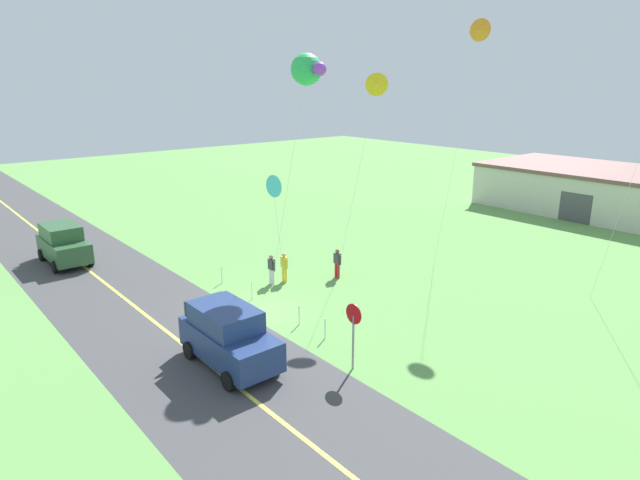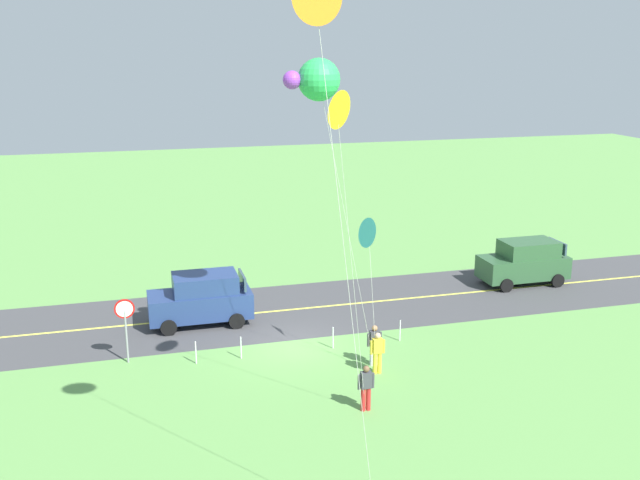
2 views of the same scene
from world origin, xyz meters
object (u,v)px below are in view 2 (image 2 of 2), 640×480
(car_suv_foreground, at_px, (202,298))
(stop_sign, at_px, (125,318))
(kite_blue_mid, at_px, (317,80))
(kite_yellow_high, at_px, (369,233))
(kite_red_low, at_px, (337,111))
(person_adult_near, at_px, (366,386))
(kite_pink_drift, at_px, (316,0))
(car_parked_west_far, at_px, (525,262))
(person_adult_companion, at_px, (374,344))
(person_child_watcher, at_px, (377,352))

(car_suv_foreground, xyz_separation_m, stop_sign, (3.19, 3.27, 0.65))
(kite_blue_mid, xyz_separation_m, kite_yellow_high, (-2.07, -0.54, -5.44))
(kite_red_low, bearing_deg, person_adult_near, -140.26)
(car_suv_foreground, bearing_deg, kite_blue_mid, 117.70)
(kite_pink_drift, bearing_deg, car_parked_west_far, -132.63)
(stop_sign, height_order, kite_red_low, kite_red_low)
(person_adult_near, bearing_deg, kite_red_low, -123.80)
(kite_blue_mid, bearing_deg, car_suv_foreground, -62.30)
(kite_yellow_high, bearing_deg, stop_sign, -17.30)
(stop_sign, distance_m, kite_red_low, 12.45)
(kite_blue_mid, bearing_deg, stop_sign, -26.15)
(kite_pink_drift, bearing_deg, kite_blue_mid, -105.22)
(kite_blue_mid, relative_size, kite_pink_drift, 0.86)
(car_suv_foreground, height_order, kite_pink_drift, kite_pink_drift)
(kite_yellow_high, distance_m, kite_pink_drift, 12.89)
(stop_sign, bearing_deg, kite_blue_mid, 153.85)
(car_suv_foreground, distance_m, kite_pink_drift, 19.29)
(person_adult_companion, distance_m, kite_pink_drift, 15.85)
(car_suv_foreground, height_order, stop_sign, stop_sign)
(kite_pink_drift, bearing_deg, kite_yellow_high, -115.32)
(kite_red_low, distance_m, kite_yellow_high, 6.98)
(kite_red_low, relative_size, kite_blue_mid, 0.93)
(person_adult_companion, xyz_separation_m, kite_blue_mid, (2.37, 0.54, 9.76))
(car_suv_foreground, height_order, person_adult_near, car_suv_foreground)
(kite_yellow_high, bearing_deg, person_child_watcher, 103.21)
(person_child_watcher, relative_size, kite_yellow_high, 0.28)
(person_adult_near, bearing_deg, car_parked_west_far, 57.37)
(car_suv_foreground, xyz_separation_m, kite_red_low, (-2.95, 10.39, 8.80))
(person_adult_companion, relative_size, kite_blue_mid, 0.14)
(person_adult_near, xyz_separation_m, kite_red_low, (1.40, 1.16, 9.09))
(person_adult_companion, relative_size, person_child_watcher, 1.00)
(car_suv_foreground, bearing_deg, kite_pink_drift, 93.55)
(person_adult_near, height_order, kite_red_low, kite_red_low)
(stop_sign, distance_m, person_adult_companion, 9.43)
(person_child_watcher, distance_m, kite_blue_mid, 10.02)
(kite_red_low, height_order, kite_yellow_high, kite_red_low)
(person_adult_near, height_order, kite_yellow_high, kite_yellow_high)
(car_suv_foreground, height_order, kite_red_low, kite_red_low)
(car_suv_foreground, xyz_separation_m, kite_pink_drift, (-0.96, 15.55, 11.38))
(kite_yellow_high, xyz_separation_m, kite_pink_drift, (4.53, 9.57, 7.35))
(car_suv_foreground, relative_size, kite_pink_drift, 0.33)
(stop_sign, height_order, kite_pink_drift, kite_pink_drift)
(car_parked_west_far, height_order, kite_pink_drift, kite_pink_drift)
(car_parked_west_far, relative_size, kite_pink_drift, 0.33)
(car_parked_west_far, distance_m, person_child_watcher, 13.32)
(kite_blue_mid, bearing_deg, person_adult_companion, -167.09)
(car_parked_west_far, distance_m, stop_sign, 20.10)
(person_adult_companion, distance_m, kite_yellow_high, 4.33)
(person_child_watcher, height_order, kite_pink_drift, kite_pink_drift)
(person_child_watcher, xyz_separation_m, kite_blue_mid, (2.24, -0.17, 9.76))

